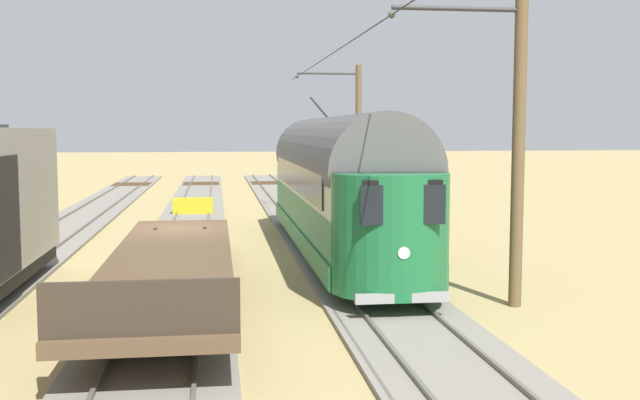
{
  "coord_description": "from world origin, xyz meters",
  "views": [
    {
      "loc": [
        -1.09,
        22.75,
        3.9
      ],
      "look_at": [
        -4.3,
        -0.68,
        1.69
      ],
      "focal_mm": 42.42,
      "sensor_mm": 36.0,
      "label": 1
    }
  ],
  "objects_px": {
    "vintage_streetcar": "(337,183)",
    "catenary_pole_foreground": "(356,136)",
    "catenary_pole_mid_near": "(514,144)",
    "switch_stand": "(328,201)",
    "flatcar_far_siding": "(170,263)",
    "track_end_bumper": "(193,207)"
  },
  "relations": [
    {
      "from": "catenary_pole_foreground",
      "to": "switch_stand",
      "type": "height_order",
      "value": "catenary_pole_foreground"
    },
    {
      "from": "vintage_streetcar",
      "to": "switch_stand",
      "type": "height_order",
      "value": "vintage_streetcar"
    },
    {
      "from": "flatcar_far_siding",
      "to": "track_end_bumper",
      "type": "height_order",
      "value": "flatcar_far_siding"
    },
    {
      "from": "catenary_pole_foreground",
      "to": "switch_stand",
      "type": "relative_size",
      "value": 5.54
    },
    {
      "from": "switch_stand",
      "to": "catenary_pole_foreground",
      "type": "bearing_deg",
      "value": -143.21
    },
    {
      "from": "catenary_pole_foreground",
      "to": "track_end_bumper",
      "type": "xyz_separation_m",
      "value": [
        7.5,
        -0.16,
        -3.19
      ]
    },
    {
      "from": "vintage_streetcar",
      "to": "catenary_pole_foreground",
      "type": "relative_size",
      "value": 2.45
    },
    {
      "from": "catenary_pole_mid_near",
      "to": "track_end_bumper",
      "type": "distance_m",
      "value": 20.56
    },
    {
      "from": "flatcar_far_siding",
      "to": "track_end_bumper",
      "type": "relative_size",
      "value": 7.77
    },
    {
      "from": "vintage_streetcar",
      "to": "catenary_pole_foreground",
      "type": "bearing_deg",
      "value": -103.37
    },
    {
      "from": "vintage_streetcar",
      "to": "catenary_pole_mid_near",
      "type": "xyz_separation_m",
      "value": [
        -2.75,
        7.14,
        1.33
      ]
    },
    {
      "from": "catenary_pole_foreground",
      "to": "track_end_bumper",
      "type": "height_order",
      "value": "catenary_pole_foreground"
    },
    {
      "from": "catenary_pole_mid_near",
      "to": "switch_stand",
      "type": "bearing_deg",
      "value": -85.12
    },
    {
      "from": "flatcar_far_siding",
      "to": "catenary_pole_mid_near",
      "type": "distance_m",
      "value": 8.16
    },
    {
      "from": "vintage_streetcar",
      "to": "flatcar_far_siding",
      "type": "distance_m",
      "value": 7.37
    },
    {
      "from": "vintage_streetcar",
      "to": "track_end_bumper",
      "type": "xyz_separation_m",
      "value": [
        4.75,
        -11.73,
        -1.86
      ]
    },
    {
      "from": "vintage_streetcar",
      "to": "catenary_pole_mid_near",
      "type": "distance_m",
      "value": 7.76
    },
    {
      "from": "flatcar_far_siding",
      "to": "catenary_pole_mid_near",
      "type": "bearing_deg",
      "value": 167.38
    },
    {
      "from": "catenary_pole_foreground",
      "to": "track_end_bumper",
      "type": "relative_size",
      "value": 3.8
    },
    {
      "from": "catenary_pole_foreground",
      "to": "switch_stand",
      "type": "xyz_separation_m",
      "value": [
        1.5,
        1.12,
        -2.89
      ]
    },
    {
      "from": "flatcar_far_siding",
      "to": "catenary_pole_foreground",
      "type": "xyz_separation_m",
      "value": [
        -7.5,
        -17.02,
        2.73
      ]
    },
    {
      "from": "catenary_pole_mid_near",
      "to": "switch_stand",
      "type": "height_order",
      "value": "catenary_pole_mid_near"
    }
  ]
}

